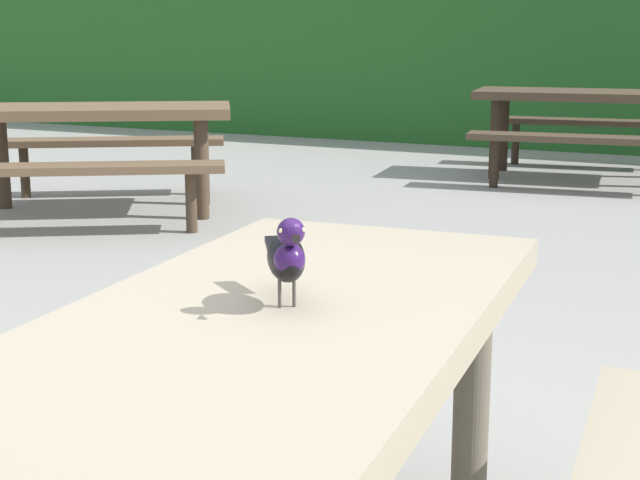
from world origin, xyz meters
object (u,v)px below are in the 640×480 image
at_px(picnic_table_mid_left, 98,133).
at_px(bird_grackle, 287,255).
at_px(picnic_table_far_centre, 584,113).
at_px(picnic_table_foreground, 252,418).

bearing_deg(picnic_table_mid_left, bird_grackle, -47.39).
bearing_deg(picnic_table_mid_left, picnic_table_far_centre, 48.24).
height_order(picnic_table_foreground, picnic_table_far_centre, same).
distance_m(bird_grackle, picnic_table_far_centre, 6.72).
height_order(bird_grackle, picnic_table_mid_left, bird_grackle).
height_order(picnic_table_mid_left, picnic_table_far_centre, same).
distance_m(picnic_table_foreground, picnic_table_far_centre, 6.83).
relative_size(picnic_table_mid_left, picnic_table_far_centre, 1.22).
bearing_deg(picnic_table_foreground, picnic_table_mid_left, 131.59).
distance_m(picnic_table_foreground, bird_grackle, 0.31).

